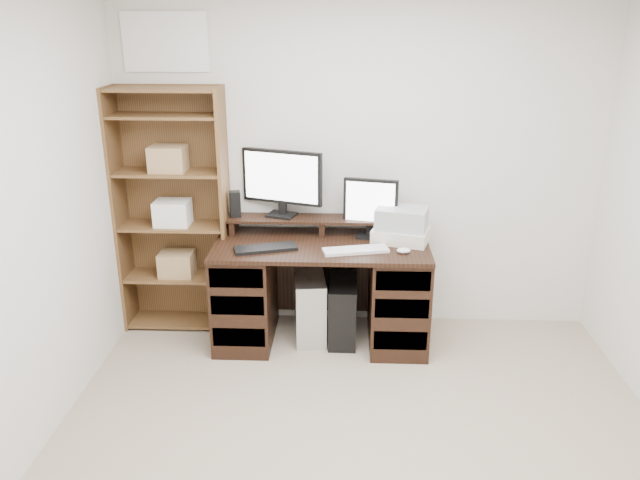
# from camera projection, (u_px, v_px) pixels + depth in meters

# --- Properties ---
(room) EXTENTS (3.54, 4.04, 2.54)m
(room) POSITION_uv_depth(u_px,v_px,m) (367.00, 266.00, 2.64)
(room) COLOR tan
(room) RESTS_ON ground
(desk) EXTENTS (1.50, 0.70, 0.75)m
(desk) POSITION_uv_depth(u_px,v_px,m) (321.00, 290.00, 4.49)
(desk) COLOR black
(desk) RESTS_ON ground
(riser_shelf) EXTENTS (1.40, 0.22, 0.12)m
(riser_shelf) POSITION_uv_depth(u_px,v_px,m) (322.00, 221.00, 4.53)
(riser_shelf) COLOR black
(riser_shelf) RESTS_ON desk
(monitor_wide) EXTENTS (0.59, 0.24, 0.48)m
(monitor_wide) POSITION_uv_depth(u_px,v_px,m) (282.00, 179.00, 4.48)
(monitor_wide) COLOR black
(monitor_wide) RESTS_ON riser_shelf
(monitor_small) EXTENTS (0.39, 0.18, 0.42)m
(monitor_small) POSITION_uv_depth(u_px,v_px,m) (370.00, 206.00, 4.42)
(monitor_small) COLOR black
(monitor_small) RESTS_ON desk
(speaker) EXTENTS (0.09, 0.09, 0.19)m
(speaker) POSITION_uv_depth(u_px,v_px,m) (235.00, 204.00, 4.52)
(speaker) COLOR black
(speaker) RESTS_ON riser_shelf
(keyboard_black) EXTENTS (0.45, 0.26, 0.02)m
(keyboard_black) POSITION_uv_depth(u_px,v_px,m) (266.00, 248.00, 4.23)
(keyboard_black) COLOR black
(keyboard_black) RESTS_ON desk
(keyboard_white) EXTENTS (0.46, 0.23, 0.02)m
(keyboard_white) POSITION_uv_depth(u_px,v_px,m) (356.00, 250.00, 4.20)
(keyboard_white) COLOR silver
(keyboard_white) RESTS_ON desk
(mouse) EXTENTS (0.11, 0.10, 0.04)m
(mouse) POSITION_uv_depth(u_px,v_px,m) (404.00, 251.00, 4.17)
(mouse) COLOR silver
(mouse) RESTS_ON desk
(printer) EXTENTS (0.44, 0.38, 0.09)m
(printer) POSITION_uv_depth(u_px,v_px,m) (401.00, 235.00, 4.39)
(printer) COLOR beige
(printer) RESTS_ON desk
(basket) EXTENTS (0.40, 0.32, 0.15)m
(basket) POSITION_uv_depth(u_px,v_px,m) (402.00, 218.00, 4.35)
(basket) COLOR #9EA4A9
(basket) RESTS_ON printer
(tower_silver) EXTENTS (0.27, 0.50, 0.48)m
(tower_silver) POSITION_uv_depth(u_px,v_px,m) (310.00, 305.00, 4.59)
(tower_silver) COLOR silver
(tower_silver) RESTS_ON ground
(tower_black) EXTENTS (0.20, 0.46, 0.46)m
(tower_black) POSITION_uv_depth(u_px,v_px,m) (343.00, 310.00, 4.55)
(tower_black) COLOR black
(tower_black) RESTS_ON ground
(bookshelf) EXTENTS (0.80, 0.30, 1.80)m
(bookshelf) POSITION_uv_depth(u_px,v_px,m) (173.00, 209.00, 4.55)
(bookshelf) COLOR brown
(bookshelf) RESTS_ON ground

